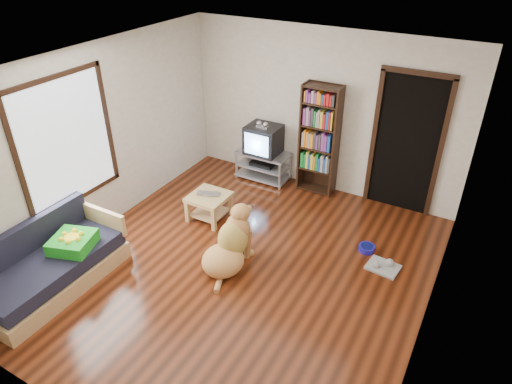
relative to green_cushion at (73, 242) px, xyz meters
The scene contains 18 objects.
ground 2.12m from the green_cushion, 32.04° to the left, with size 5.00×5.00×0.00m, color #602610.
ceiling 2.95m from the green_cushion, 32.04° to the left, with size 5.00×5.00×0.00m, color white.
wall_back 4.08m from the green_cushion, 64.05° to the left, with size 4.50×4.50×0.00m, color silver.
wall_front 2.38m from the green_cushion, 38.75° to the right, with size 4.50×4.50×0.00m, color silver.
wall_left 1.45m from the green_cushion, 114.53° to the left, with size 5.00×5.00×0.00m, color silver.
wall_right 4.22m from the green_cushion, 15.31° to the left, with size 5.00×5.00×0.00m, color silver.
green_cushion is the anchor object (origin of this frame).
laptop 1.98m from the green_cushion, 68.19° to the left, with size 0.34×0.22×0.03m, color silver.
dog_bowl 3.82m from the green_cushion, 36.36° to the left, with size 0.22×0.22×0.08m, color #1D169C.
grey_rag 3.94m from the green_cushion, 30.79° to the left, with size 0.40×0.32×0.03m, color #9B9B9B.
window 1.26m from the green_cushion, 129.11° to the left, with size 0.03×1.46×1.70m.
doorway 4.77m from the green_cushion, 49.07° to the left, with size 1.03×0.05×2.19m.
tv_stand 3.46m from the green_cushion, 75.74° to the left, with size 0.90×0.45×0.50m.
crt_tv 3.48m from the green_cushion, 75.83° to the left, with size 0.55×0.52×0.58m.
bookshelf 3.91m from the green_cushion, 62.37° to the left, with size 0.60×0.30×1.80m.
sofa 0.39m from the green_cushion, 113.47° to the right, with size 0.80×1.80×0.80m.
coffee_table 2.02m from the green_cushion, 68.51° to the left, with size 0.55×0.55×0.40m.
dog 1.94m from the green_cushion, 34.50° to the left, with size 0.60×1.04×0.84m.
Camera 1 is at (2.40, -3.90, 3.90)m, focal length 32.00 mm.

